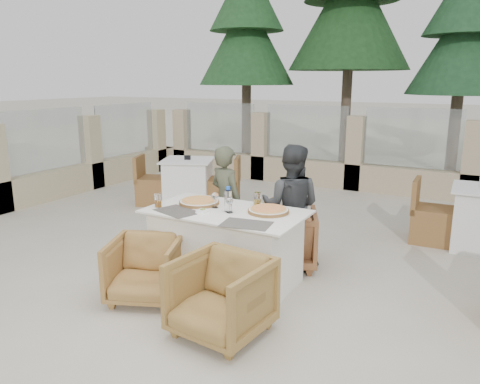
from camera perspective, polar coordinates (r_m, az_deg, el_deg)
The scene contains 25 objects.
ground at distance 5.02m, azimuth -1.36°, elevation -10.70°, with size 80.00×80.00×0.00m, color #BCB3A1.
sand_patch at distance 18.22m, azimuth 21.35°, elevation 6.17°, with size 30.00×16.00×0.01m, color beige.
perimeter_wall_far at distance 9.14m, azimuth 13.88°, elevation 5.24°, with size 10.00×0.34×1.60m, color tan, non-canonical shape.
perimeter_wall_left at distance 8.81m, azimuth -22.40°, elevation 4.31°, with size 0.34×7.00×1.60m, color tan, non-canonical shape.
pine_far_left at distance 12.42m, azimuth 0.81°, elevation 16.75°, with size 2.42×2.42×5.50m, color #224F25.
pine_mid_left at distance 11.98m, azimuth 13.27°, elevation 18.92°, with size 2.86×2.86×6.50m, color #1E471E.
pine_centre at distance 11.20m, azimuth 25.42°, elevation 14.55°, with size 2.20×2.20×5.00m, color #204A28.
dining_table at distance 4.86m, azimuth -1.71°, elevation -6.65°, with size 1.60×0.90×0.77m, color white, non-canonical shape.
placemat_near_left at distance 4.75m, azimuth -7.66°, elevation -2.34°, with size 0.45×0.30×0.00m, color #4E4943.
placemat_near_right at distance 4.29m, azimuth 0.77°, elevation -3.93°, with size 0.45×0.30×0.00m, color #56514A.
pizza_left at distance 5.00m, azimuth -5.00°, elevation -1.14°, with size 0.43×0.43×0.06m, color #CD5C1C.
pizza_right at distance 4.67m, azimuth 3.48°, elevation -2.20°, with size 0.41×0.41×0.05m, color #D84D1D.
water_bottle at distance 4.67m, azimuth -1.45°, elevation -0.87°, with size 0.08×0.08×0.26m, color #AAC5E0.
wine_glass_centre at distance 4.82m, azimuth -3.05°, elevation -0.87°, with size 0.08×0.08×0.18m, color white, non-canonical shape.
wine_glass_near at distance 4.64m, azimuth -1.28°, elevation -1.45°, with size 0.08×0.08×0.18m, color white, non-canonical shape.
beer_glass_left at distance 4.92m, azimuth -9.97°, elevation -1.01°, with size 0.07×0.07×0.14m, color #C2701B.
beer_glass_right at distance 4.89m, azimuth 2.14°, elevation -0.88°, with size 0.07×0.07×0.15m, color #C38F1B.
olive_dish at distance 4.67m, azimuth -4.56°, elevation -2.28°, with size 0.11×0.11×0.04m, color white, non-canonical shape.
armchair_far_left at distance 5.82m, azimuth -0.05°, elevation -3.84°, with size 0.69×0.71×0.64m, color olive.
armchair_far_right at distance 5.32m, azimuth 5.47°, elevation -5.53°, with size 0.70×0.72×0.65m, color brown.
armchair_near_left at distance 4.60m, azimuth -11.51°, elevation -9.21°, with size 0.65×0.66×0.60m, color olive.
armchair_near_right at distance 3.92m, azimuth -2.34°, elevation -12.65°, with size 0.71×0.73×0.66m, color olive.
diner_left at distance 5.52m, azimuth -1.70°, elevation -1.16°, with size 0.48×0.32×1.32m, color #474A36.
diner_right at distance 5.20m, azimuth 6.21°, elevation -1.77°, with size 0.67×0.53×1.39m, color #323437.
bg_table_a at distance 7.87m, azimuth -6.34°, elevation 1.19°, with size 1.64×0.82×0.77m, color white, non-canonical shape.
Camera 1 is at (2.30, -3.96, 2.06)m, focal length 35.00 mm.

